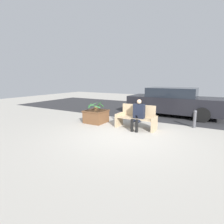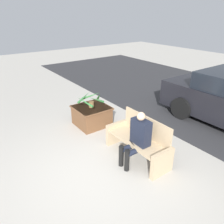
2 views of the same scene
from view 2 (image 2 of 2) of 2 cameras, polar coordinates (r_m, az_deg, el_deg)
The scene contains 5 objects.
ground_plane at distance 4.45m, azimuth -3.15°, elevation -15.89°, with size 30.00×30.00×0.00m, color #ADA89E.
bench at distance 4.75m, azimuth 7.10°, elevation -7.27°, with size 1.54×0.56×0.89m.
person_seated at distance 4.44m, azimuth 6.64°, elevation -6.47°, with size 0.41×0.58×1.14m.
planter_box at distance 6.07m, azimuth -5.29°, elevation -0.83°, with size 0.88×0.89×0.54m.
potted_plant at distance 5.89m, azimuth -5.45°, elevation 3.25°, with size 0.71×0.71×0.46m.
Camera 2 is at (2.87, -1.79, 2.90)m, focal length 35.00 mm.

